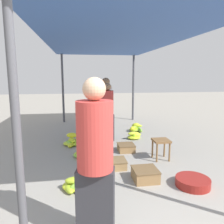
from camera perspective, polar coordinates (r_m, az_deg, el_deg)
canopy_post_front_left at (r=2.14m, az=-23.65°, el=-4.63°), size 0.08×0.08×2.54m
canopy_post_back_left at (r=8.43m, az=-12.71°, el=5.95°), size 0.08×0.08×2.54m
canopy_post_back_right at (r=8.69m, az=5.58°, el=6.23°), size 0.08×0.08×2.54m
canopy_tarp at (r=5.33m, az=-0.10°, el=18.15°), size 3.12×6.79×0.04m
vendor_foreground at (r=2.29m, az=-4.42°, el=-12.46°), size 0.45×0.45×1.75m
stool at (r=4.76m, az=12.69°, el=-8.04°), size 0.34×0.34×0.43m
basin_black at (r=3.92m, az=20.33°, el=-16.79°), size 0.55×0.55×0.13m
banana_pile_left_0 at (r=3.64m, az=-9.08°, el=-18.18°), size 0.49×0.47×0.20m
banana_pile_left_1 at (r=4.93m, az=-7.61°, el=-10.72°), size 0.43×0.63×0.17m
banana_pile_left_2 at (r=5.75m, az=-10.31°, el=-7.62°), size 0.53×0.61×0.33m
banana_pile_right_0 at (r=6.21m, az=5.93°, el=-6.11°), size 0.45×0.36×0.22m
banana_pile_right_1 at (r=7.04m, az=6.28°, el=-4.17°), size 0.47×0.49×0.26m
crate_near at (r=4.33m, az=1.05°, el=-13.31°), size 0.38×0.38×0.17m
crate_mid at (r=5.21m, az=3.70°, el=-9.28°), size 0.38×0.38×0.17m
crate_far at (r=3.90m, az=8.66°, el=-15.84°), size 0.42×0.42×0.21m
shopper_walking_mid at (r=6.14m, az=-1.58°, el=1.28°), size 0.39×0.38×1.71m
shopper_walking_far at (r=5.87m, az=-1.25°, el=0.24°), size 0.36×0.35×1.58m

